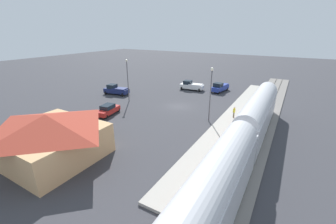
{
  "coord_description": "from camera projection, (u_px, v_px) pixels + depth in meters",
  "views": [
    {
      "loc": [
        -17.31,
        33.63,
        13.01
      ],
      "look_at": [
        -1.15,
        5.81,
        1.0
      ],
      "focal_mm": 23.32,
      "sensor_mm": 36.0,
      "label": 1
    }
  ],
  "objects": [
    {
      "name": "ground_plane",
      "position": [
        178.0,
        106.0,
        39.93
      ],
      "size": [
        200.0,
        200.0,
        0.0
      ],
      "primitive_type": "plane",
      "color": "#38383D"
    },
    {
      "name": "railway_track",
      "position": [
        260.0,
        121.0,
        33.31
      ],
      "size": [
        4.8,
        70.0,
        0.3
      ],
      "color": "slate",
      "rests_on": "ground"
    },
    {
      "name": "platform",
      "position": [
        233.0,
        116.0,
        35.18
      ],
      "size": [
        3.2,
        46.0,
        0.3
      ],
      "color": "#A8A399",
      "rests_on": "ground"
    },
    {
      "name": "passenger_train",
      "position": [
        209.0,
        201.0,
        13.89
      ],
      "size": [
        2.93,
        55.39,
        4.98
      ],
      "color": "silver",
      "rests_on": "railway_track"
    },
    {
      "name": "station_building",
      "position": [
        49.0,
        136.0,
        23.09
      ],
      "size": [
        10.57,
        9.79,
        4.99
      ],
      "color": "tan",
      "rests_on": "ground"
    },
    {
      "name": "pedestrian_on_platform",
      "position": [
        234.0,
        112.0,
        33.73
      ],
      "size": [
        0.36,
        0.36,
        1.71
      ],
      "color": "brown",
      "rests_on": "platform"
    },
    {
      "name": "pickup_navy",
      "position": [
        116.0,
        90.0,
        47.19
      ],
      "size": [
        5.64,
        3.12,
        2.14
      ],
      "color": "navy",
      "rests_on": "ground"
    },
    {
      "name": "pickup_blue",
      "position": [
        220.0,
        87.0,
        49.43
      ],
      "size": [
        2.8,
        5.64,
        2.14
      ],
      "color": "#283D9E",
      "rests_on": "ground"
    },
    {
      "name": "pickup_white",
      "position": [
        191.0,
        86.0,
        50.78
      ],
      "size": [
        5.55,
        2.86,
        2.14
      ],
      "color": "white",
      "rests_on": "ground"
    },
    {
      "name": "sedan_red",
      "position": [
        108.0,
        110.0,
        35.69
      ],
      "size": [
        2.5,
        4.73,
        1.74
      ],
      "color": "red",
      "rests_on": "ground"
    },
    {
      "name": "light_pole_near_platform",
      "position": [
        211.0,
        89.0,
        31.66
      ],
      "size": [
        0.44,
        0.44,
        8.16
      ],
      "color": "#515156",
      "rests_on": "ground"
    },
    {
      "name": "light_pole_lot_center",
      "position": [
        127.0,
        76.0,
        41.24
      ],
      "size": [
        0.44,
        0.44,
        8.07
      ],
      "color": "#515156",
      "rests_on": "ground"
    }
  ]
}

